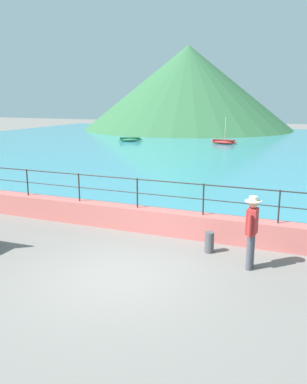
{
  "coord_description": "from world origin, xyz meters",
  "views": [
    {
      "loc": [
        3.96,
        -7.48,
        3.91
      ],
      "look_at": [
        -0.7,
        3.7,
        1.1
      ],
      "focal_mm": 37.81,
      "sensor_mm": 36.0,
      "label": 1
    }
  ],
  "objects_px": {
    "person_walking": "(252,229)",
    "bollard": "(209,242)",
    "boat_2": "(224,142)",
    "boat_0": "(130,139)"
  },
  "relations": [
    {
      "from": "person_walking",
      "to": "bollard",
      "type": "bearing_deg",
      "value": 151.42
    },
    {
      "from": "bollard",
      "to": "boat_2",
      "type": "relative_size",
      "value": 0.23
    },
    {
      "from": "person_walking",
      "to": "boat_0",
      "type": "bearing_deg",
      "value": 121.54
    },
    {
      "from": "person_walking",
      "to": "boat_0",
      "type": "height_order",
      "value": "person_walking"
    },
    {
      "from": "boat_2",
      "to": "boat_0",
      "type": "bearing_deg",
      "value": -172.64
    },
    {
      "from": "bollard",
      "to": "boat_2",
      "type": "xyz_separation_m",
      "value": [
        -5.39,
        24.98,
        -0.01
      ]
    },
    {
      "from": "person_walking",
      "to": "bollard",
      "type": "xyz_separation_m",
      "value": [
        -1.15,
        0.63,
        -0.71
      ]
    },
    {
      "from": "person_walking",
      "to": "boat_2",
      "type": "xyz_separation_m",
      "value": [
        -6.54,
        25.61,
        -0.71
      ]
    },
    {
      "from": "boat_0",
      "to": "boat_2",
      "type": "xyz_separation_m",
      "value": [
        8.5,
        1.1,
        0.01
      ]
    },
    {
      "from": "bollard",
      "to": "boat_0",
      "type": "height_order",
      "value": "bollard"
    }
  ]
}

